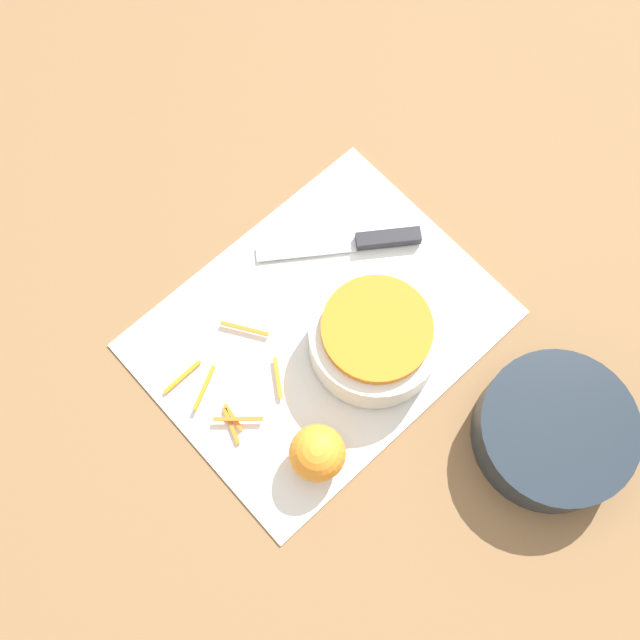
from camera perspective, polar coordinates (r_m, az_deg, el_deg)
The scene contains 7 objects.
ground_plane at distance 0.97m, azimuth 0.00°, elevation -0.70°, with size 4.00×4.00×0.00m, color olive.
cutting_board at distance 0.97m, azimuth 0.00°, elevation -0.64°, with size 0.43×0.34×0.01m.
bowl_speckled at distance 0.92m, azimuth 4.22°, elevation -1.31°, with size 0.16×0.16×0.08m.
bowl_dark at distance 0.95m, azimuth 17.37°, elevation -8.11°, with size 0.19×0.19×0.06m.
knife at distance 1.01m, azimuth 3.71°, elevation 6.03°, with size 0.19×0.15×0.02m.
orange_left at distance 0.89m, azimuth -0.20°, elevation -10.10°, with size 0.07×0.07×0.07m.
peel_pile at distance 0.95m, azimuth -6.91°, elevation -5.09°, with size 0.15×0.14×0.01m.
Camera 1 is at (0.21, 0.23, 0.92)m, focal length 42.00 mm.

